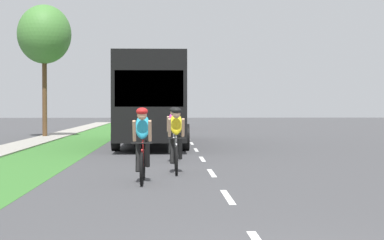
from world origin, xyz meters
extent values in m
plane|color=#424244|center=(0.00, 20.00, 0.00)|extent=(120.00, 120.00, 0.00)
cube|color=#38722D|center=(-4.94, 20.00, 0.00)|extent=(2.56, 70.00, 0.01)
cube|color=#9E998E|center=(-6.93, 20.00, 0.00)|extent=(1.43, 70.00, 0.10)
cube|color=white|center=(0.00, 6.00, 0.00)|extent=(0.12, 1.80, 0.01)
cube|color=white|center=(0.00, 10.00, 0.00)|extent=(0.12, 1.80, 0.01)
cube|color=white|center=(0.00, 14.00, 0.00)|extent=(0.12, 1.80, 0.01)
cube|color=white|center=(0.00, 18.00, 0.00)|extent=(0.12, 1.80, 0.01)
cube|color=white|center=(0.00, 22.00, 0.00)|extent=(0.12, 1.80, 0.01)
cube|color=white|center=(0.00, 26.00, 0.00)|extent=(0.12, 1.80, 0.01)
cube|color=white|center=(0.00, 30.00, 0.00)|extent=(0.12, 1.80, 0.01)
cube|color=white|center=(0.00, 34.00, 0.00)|extent=(0.12, 1.80, 0.01)
cube|color=white|center=(0.00, 38.00, 0.00)|extent=(0.12, 1.80, 0.01)
cube|color=white|center=(0.00, 42.00, 0.00)|extent=(0.12, 1.80, 0.01)
cube|color=white|center=(0.00, 46.00, 0.00)|extent=(0.12, 1.80, 0.01)
cube|color=white|center=(0.00, 50.00, 0.00)|extent=(0.12, 1.80, 0.01)
torus|color=black|center=(-1.58, 8.65, 0.34)|extent=(0.06, 0.68, 0.68)
torus|color=black|center=(-1.58, 7.61, 0.34)|extent=(0.06, 0.68, 0.68)
cylinder|color=red|center=(-1.58, 8.03, 0.52)|extent=(0.04, 0.59, 0.43)
cylinder|color=red|center=(-1.58, 8.31, 0.62)|extent=(0.04, 0.04, 0.55)
cylinder|color=red|center=(-1.58, 8.08, 0.85)|extent=(0.03, 0.55, 0.03)
cylinder|color=black|center=(-1.58, 7.63, 0.86)|extent=(0.42, 0.02, 0.02)
ellipsoid|color=#26A5CC|center=(-1.58, 8.15, 1.18)|extent=(0.30, 0.54, 0.63)
sphere|color=tan|center=(-1.58, 7.87, 1.42)|extent=(0.20, 0.20, 0.20)
ellipsoid|color=red|center=(-1.58, 7.87, 1.50)|extent=(0.24, 0.28, 0.16)
cylinder|color=tan|center=(-1.74, 7.87, 1.10)|extent=(0.07, 0.26, 0.45)
cylinder|color=tan|center=(-1.42, 7.87, 1.10)|extent=(0.07, 0.26, 0.45)
cylinder|color=black|center=(-1.68, 8.23, 0.52)|extent=(0.10, 0.30, 0.60)
cylinder|color=black|center=(-1.48, 8.18, 0.62)|extent=(0.10, 0.25, 0.61)
torus|color=black|center=(-0.85, 10.57, 0.34)|extent=(0.06, 0.68, 0.68)
torus|color=black|center=(-0.85, 9.53, 0.34)|extent=(0.06, 0.68, 0.68)
cylinder|color=silver|center=(-0.85, 9.95, 0.52)|extent=(0.04, 0.59, 0.43)
cylinder|color=silver|center=(-0.85, 10.23, 0.62)|extent=(0.04, 0.04, 0.55)
cylinder|color=silver|center=(-0.85, 10.00, 0.85)|extent=(0.03, 0.55, 0.03)
cylinder|color=black|center=(-0.85, 9.55, 0.86)|extent=(0.42, 0.02, 0.02)
ellipsoid|color=yellow|center=(-0.85, 10.07, 1.18)|extent=(0.30, 0.54, 0.63)
sphere|color=tan|center=(-0.85, 9.79, 1.42)|extent=(0.20, 0.20, 0.20)
ellipsoid|color=black|center=(-0.85, 9.79, 1.50)|extent=(0.24, 0.28, 0.16)
cylinder|color=tan|center=(-1.01, 9.79, 1.10)|extent=(0.07, 0.26, 0.45)
cylinder|color=tan|center=(-0.69, 9.79, 1.10)|extent=(0.07, 0.26, 0.45)
cylinder|color=black|center=(-0.95, 10.15, 0.52)|extent=(0.10, 0.30, 0.60)
cylinder|color=black|center=(-0.75, 10.10, 0.62)|extent=(0.10, 0.25, 0.61)
torus|color=black|center=(-0.87, 13.64, 0.34)|extent=(0.06, 0.68, 0.68)
torus|color=black|center=(-0.87, 12.60, 0.34)|extent=(0.06, 0.68, 0.68)
cylinder|color=silver|center=(-0.87, 13.02, 0.52)|extent=(0.04, 0.59, 0.43)
cylinder|color=silver|center=(-0.87, 13.30, 0.62)|extent=(0.04, 0.04, 0.55)
cylinder|color=silver|center=(-0.87, 13.07, 0.85)|extent=(0.03, 0.55, 0.03)
cylinder|color=black|center=(-0.87, 12.62, 0.86)|extent=(0.42, 0.02, 0.02)
ellipsoid|color=#CC2D8C|center=(-0.87, 13.14, 1.18)|extent=(0.30, 0.54, 0.63)
sphere|color=tan|center=(-0.87, 12.86, 1.42)|extent=(0.20, 0.20, 0.20)
ellipsoid|color=black|center=(-0.87, 12.86, 1.50)|extent=(0.24, 0.28, 0.16)
cylinder|color=tan|center=(-1.03, 12.86, 1.10)|extent=(0.07, 0.26, 0.45)
cylinder|color=tan|center=(-0.71, 12.86, 1.10)|extent=(0.07, 0.26, 0.45)
cylinder|color=black|center=(-0.97, 13.22, 0.52)|extent=(0.10, 0.30, 0.60)
cylinder|color=black|center=(-0.77, 13.17, 0.62)|extent=(0.10, 0.25, 0.61)
cube|color=black|center=(-1.65, 21.49, 1.93)|extent=(2.50, 11.60, 3.10)
cube|color=#1E2833|center=(-1.65, 21.49, 2.33)|extent=(2.52, 10.67, 0.64)
cube|color=#1E2833|center=(-1.65, 15.72, 2.18)|extent=(2.25, 0.06, 1.20)
cylinder|color=black|center=(-2.90, 17.72, 0.48)|extent=(0.28, 0.96, 0.96)
cylinder|color=black|center=(-0.40, 17.72, 0.48)|extent=(0.28, 0.96, 0.96)
cylinder|color=black|center=(-2.90, 24.68, 0.48)|extent=(0.28, 0.96, 0.96)
cylinder|color=black|center=(-0.40, 24.68, 0.48)|extent=(0.28, 0.96, 0.96)
cube|color=maroon|center=(-1.74, 39.08, 0.81)|extent=(1.90, 4.70, 1.00)
cube|color=maroon|center=(-1.74, 39.28, 1.53)|extent=(1.71, 2.91, 0.52)
cube|color=#1E2833|center=(-1.74, 38.02, 1.41)|extent=(1.56, 0.08, 0.44)
cylinder|color=black|center=(-2.69, 37.67, 0.36)|extent=(0.25, 0.72, 0.72)
cylinder|color=black|center=(-0.79, 37.67, 0.36)|extent=(0.25, 0.72, 0.72)
cylinder|color=black|center=(-2.69, 40.49, 0.36)|extent=(0.25, 0.72, 0.72)
cylinder|color=black|center=(-0.79, 40.49, 0.36)|extent=(0.25, 0.72, 0.72)
cylinder|color=brown|center=(-7.31, 27.73, 2.09)|extent=(0.24, 0.24, 4.17)
ellipsoid|color=#478438|center=(-7.31, 27.73, 5.27)|extent=(2.73, 2.73, 3.00)
camera|label=1|loc=(-1.08, -5.22, 1.62)|focal=59.76mm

